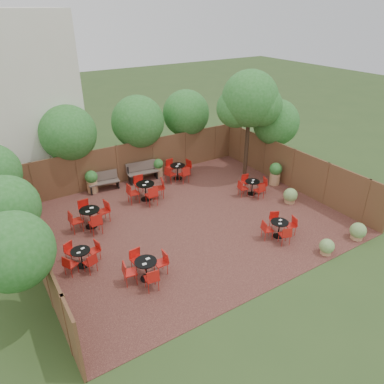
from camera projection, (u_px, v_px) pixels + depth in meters
ground at (188, 221)px, 15.46m from camera, size 80.00×80.00×0.00m
courtyard_paving at (188, 220)px, 15.45m from camera, size 12.00×10.00×0.02m
fence_back at (136, 161)px, 18.75m from camera, size 12.00×0.08×2.00m
fence_left at (34, 246)px, 12.14m from camera, size 0.08×10.00×2.00m
fence_right at (292, 168)px, 17.86m from camera, size 0.08×10.00×2.00m
neighbour_building at (19, 101)px, 17.49m from camera, size 5.00×4.00×8.00m
overhang_foliage at (130, 138)px, 16.54m from camera, size 15.52×10.62×2.68m
courtyard_tree at (250, 102)px, 17.57m from camera, size 2.85×2.76×5.45m
park_bench_left at (103, 181)px, 17.77m from camera, size 1.54×0.67×0.93m
park_bench_right at (142, 171)px, 18.76m from camera, size 1.62×0.68×0.98m
bistro_tables at (164, 208)px, 15.48m from camera, size 9.93×8.22×0.95m
planters at (148, 180)px, 17.65m from camera, size 11.67×4.68×1.14m
low_shrubs at (321, 219)px, 14.93m from camera, size 2.37×4.12×0.69m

